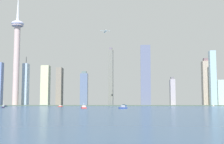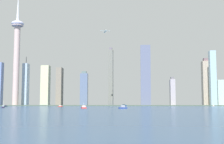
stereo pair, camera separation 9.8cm
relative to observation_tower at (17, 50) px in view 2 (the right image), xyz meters
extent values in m
plane|color=navy|center=(230.60, -518.58, -151.53)|extent=(6000.00, 6000.00, 0.00)
cube|color=#425445|center=(230.60, 1.90, -150.40)|extent=(933.88, 66.35, 2.26)
cylinder|color=#BDA1A0|center=(0.00, 0.00, -38.45)|extent=(16.13, 16.13, 226.15)
ellipsoid|color=#ABACD1|center=(0.00, 0.00, 74.62)|extent=(33.78, 33.78, 15.96)
torus|color=#BDA1A0|center=(0.00, 0.00, 69.03)|extent=(31.91, 31.91, 3.19)
cone|color=silver|center=(0.00, 0.00, 124.54)|extent=(8.07, 8.07, 83.89)
cube|color=#92B0BA|center=(522.46, -7.15, -80.38)|extent=(15.36, 19.87, 142.30)
cube|color=slate|center=(110.95, 40.63, -98.07)|extent=(15.45, 26.88, 106.91)
cube|color=#A0907F|center=(518.61, 47.10, -90.44)|extent=(22.99, 25.81, 122.18)
cube|color=#645057|center=(518.61, 47.10, -25.12)|extent=(13.79, 15.48, 8.46)
cube|color=#98AFCC|center=(11.22, 45.80, -91.40)|extent=(14.03, 23.50, 120.25)
cylinder|color=#4C4C51|center=(11.22, 45.80, -21.55)|extent=(1.60, 1.60, 19.47)
cube|color=slate|center=(182.23, 29.33, -107.02)|extent=(20.68, 14.99, 89.02)
cube|color=#4F6362|center=(182.23, 29.33, -59.48)|extent=(12.41, 8.99, 6.06)
cube|color=#6075A8|center=(-51.60, 14.49, -91.45)|extent=(14.76, 17.78, 120.15)
cube|color=slate|center=(253.17, 65.96, -71.14)|extent=(13.52, 22.48, 160.77)
cube|color=#5B5466|center=(253.17, 65.96, 12.28)|extent=(8.11, 13.49, 6.07)
cube|color=#9A929C|center=(420.43, 3.09, -116.88)|extent=(12.54, 25.75, 69.30)
cube|color=#5C5A61|center=(420.43, 3.09, -78.91)|extent=(7.53, 15.45, 6.63)
cube|color=slate|center=(350.88, 6.67, -70.71)|extent=(26.56, 17.60, 161.65)
cube|color=#BEC099|center=(57.86, 83.99, -92.21)|extent=(23.62, 25.00, 118.63)
cube|color=#A6C0BA|center=(555.10, 30.83, -116.85)|extent=(26.65, 21.19, 69.36)
cube|color=red|center=(176.61, -222.48, -150.87)|extent=(10.55, 7.82, 1.33)
cube|color=silver|center=(176.61, -222.48, -149.43)|extent=(5.06, 4.19, 1.54)
cube|color=#1C1433|center=(133.02, -389.86, -150.62)|extent=(7.10, 12.75, 1.82)
cube|color=#91A7AF|center=(133.02, -389.86, -148.57)|extent=(3.93, 5.89, 2.27)
cylinder|color=silver|center=(133.02, -389.86, -144.58)|extent=(0.24, 0.24, 5.71)
cube|color=navy|center=(296.60, -105.66, -150.51)|extent=(13.99, 13.75, 2.04)
cube|color=#283F45|center=(296.60, -105.66, -148.24)|extent=(6.87, 6.79, 2.50)
cube|color=black|center=(60.88, -207.28, -150.82)|extent=(6.76, 4.62, 1.41)
cube|color=#362D46|center=(60.88, -207.28, -149.04)|extent=(3.20, 2.54, 2.16)
cube|color=#B22C2E|center=(257.70, -438.46, -150.72)|extent=(9.51, 17.30, 1.62)
cube|color=silver|center=(257.70, -438.46, -148.86)|extent=(5.64, 7.97, 2.10)
cylinder|color=silver|center=(257.70, -438.46, -146.12)|extent=(0.24, 0.24, 3.38)
cube|color=navy|center=(307.63, -457.62, -150.66)|extent=(10.51, 6.87, 1.73)
cube|color=#9599A3|center=(307.63, -457.62, -148.47)|extent=(4.94, 3.75, 2.65)
cube|color=beige|center=(496.40, -113.52, -150.85)|extent=(5.65, 5.34, 1.36)
cube|color=silver|center=(496.40, -113.52, -149.18)|extent=(2.77, 2.66, 1.96)
cylinder|color=silver|center=(250.28, -71.70, 32.37)|extent=(8.26, 23.60, 2.68)
sphere|color=silver|center=(253.11, -83.18, 32.37)|extent=(2.68, 2.68, 2.68)
cube|color=silver|center=(250.28, -71.70, 33.58)|extent=(24.56, 9.00, 0.50)
cube|color=silver|center=(247.90, -62.05, 32.77)|extent=(8.87, 4.25, 0.40)
cube|color=#2D333D|center=(247.90, -62.05, 36.21)|extent=(1.03, 2.31, 5.00)
camera|label=1|loc=(321.67, -833.81, -145.53)|focal=50.70mm
camera|label=2|loc=(321.77, -833.80, -145.53)|focal=50.70mm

